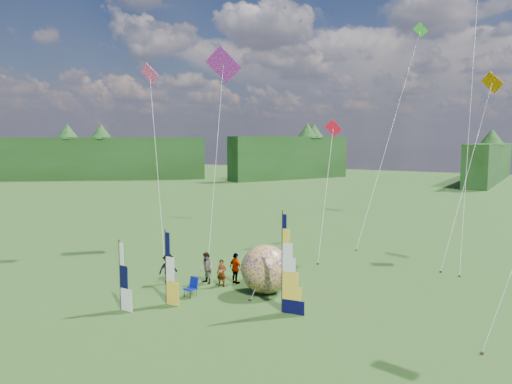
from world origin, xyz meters
The scene contains 17 objects.
ground centered at (0.00, 0.00, 0.00)m, with size 220.00×220.00×0.00m, color #2F4D1A.
treeline_ring centered at (0.00, 0.00, 4.00)m, with size 210.00×210.00×8.00m, color #224B1E, non-canonical shape.
feather_banner_main centered at (0.78, 3.39, 2.32)m, with size 1.26×0.10×4.64m, color black, non-canonical shape.
side_banner_left centered at (-4.62, 1.50, 1.79)m, with size 1.00×0.10×3.58m, color gold, non-canonical shape.
side_banner_far centered at (-5.90, -0.25, 1.63)m, with size 0.96×0.10×3.25m, color white, non-canonical shape.
bol_inflatable centered at (-1.36, 5.54, 1.28)m, with size 2.56×2.56×2.56m, color #130979.
spectator_a centered at (-3.99, 5.29, 0.75)m, with size 0.55×0.36×1.50m, color #66594C.
spectator_b centered at (-5.04, 5.30, 0.88)m, with size 0.85×0.42×1.76m, color #66594C.
spectator_c centered at (-6.80, 4.12, 0.86)m, with size 1.12×0.41×1.73m, color #66594C.
spectator_d centered at (-3.65, 6.16, 0.87)m, with size 1.02×0.42×1.74m, color #66594C.
camp_chair centered at (-4.27, 2.94, 0.51)m, with size 0.59×0.59×1.03m, color #050F6E, non-canonical shape.
kite_whale centered at (6.17, 19.75, 11.50)m, with size 4.35×14.29×22.99m, color black, non-canonical shape.
kite_rainbow_delta centered at (-9.70, 12.76, 8.07)m, with size 7.79×10.98×16.14m, color #FF240A, non-canonical shape.
small_kite_red centered at (-2.63, 16.26, 5.01)m, with size 4.48×9.81×10.02m, color red, non-canonical shape.
small_kite_orange centered at (6.37, 18.60, 6.65)m, with size 4.03×10.64×13.30m, color orange, non-canonical shape.
small_kite_pink centered at (-11.72, 8.72, 7.02)m, with size 7.56×6.88×14.04m, color #FF458A, non-canonical shape.
small_kite_green centered at (-0.11, 23.08, 9.22)m, with size 3.44×13.05×18.44m, color green, non-canonical shape.
Camera 1 is at (11.50, -16.44, 8.05)m, focal length 35.00 mm.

